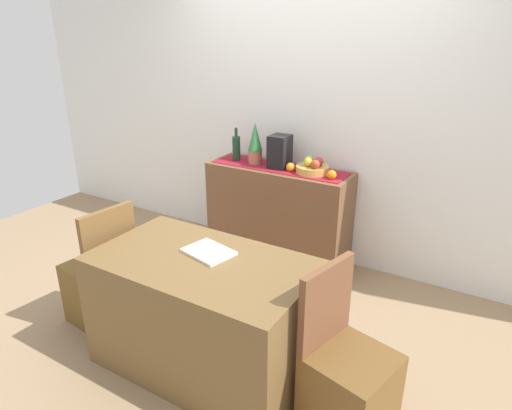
# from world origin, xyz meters

# --- Properties ---
(ground_plane) EXTENTS (6.40, 6.40, 0.02)m
(ground_plane) POSITION_xyz_m (0.00, 0.00, -0.01)
(ground_plane) COLOR #967A5A
(ground_plane) RESTS_ON ground
(room_wall_rear) EXTENTS (6.40, 0.06, 2.70)m
(room_wall_rear) POSITION_xyz_m (0.00, 1.18, 1.35)
(room_wall_rear) COLOR white
(room_wall_rear) RESTS_ON ground
(sideboard_console) EXTENTS (1.28, 0.42, 0.86)m
(sideboard_console) POSITION_xyz_m (-0.14, 0.92, 0.43)
(sideboard_console) COLOR brown
(sideboard_console) RESTS_ON ground
(table_runner) EXTENTS (1.20, 0.32, 0.01)m
(table_runner) POSITION_xyz_m (-0.14, 0.92, 0.87)
(table_runner) COLOR maroon
(table_runner) RESTS_ON sideboard_console
(fruit_bowl) EXTENTS (0.27, 0.27, 0.06)m
(fruit_bowl) POSITION_xyz_m (0.18, 0.92, 0.90)
(fruit_bowl) COLOR gold
(fruit_bowl) RESTS_ON table_runner
(apple_center) EXTENTS (0.07, 0.07, 0.07)m
(apple_center) POSITION_xyz_m (0.13, 0.95, 0.97)
(apple_center) COLOR #88A33F
(apple_center) RESTS_ON fruit_bowl
(apple_front) EXTENTS (0.08, 0.08, 0.08)m
(apple_front) POSITION_xyz_m (0.23, 0.94, 0.97)
(apple_front) COLOR #AB362B
(apple_front) RESTS_ON fruit_bowl
(apple_rear) EXTENTS (0.07, 0.07, 0.07)m
(apple_rear) POSITION_xyz_m (0.23, 0.85, 0.97)
(apple_rear) COLOR #AE3F25
(apple_rear) RESTS_ON fruit_bowl
(apple_left) EXTENTS (0.08, 0.08, 0.08)m
(apple_left) POSITION_xyz_m (0.15, 0.89, 0.97)
(apple_left) COLOR gold
(apple_left) RESTS_ON fruit_bowl
(wine_bottle) EXTENTS (0.07, 0.07, 0.30)m
(wine_bottle) POSITION_xyz_m (-0.57, 0.92, 0.98)
(wine_bottle) COLOR #193D25
(wine_bottle) RESTS_ON sideboard_console
(coffee_maker) EXTENTS (0.16, 0.18, 0.28)m
(coffee_maker) POSITION_xyz_m (-0.13, 0.92, 1.01)
(coffee_maker) COLOR black
(coffee_maker) RESTS_ON sideboard_console
(potted_plant) EXTENTS (0.13, 0.13, 0.37)m
(potted_plant) POSITION_xyz_m (-0.37, 0.92, 1.05)
(potted_plant) COLOR #B66951
(potted_plant) RESTS_ON sideboard_console
(orange_loose_far) EXTENTS (0.08, 0.08, 0.08)m
(orange_loose_far) POSITION_xyz_m (0.00, 0.87, 0.90)
(orange_loose_far) COLOR orange
(orange_loose_far) RESTS_ON sideboard_console
(orange_loose_near_bowl) EXTENTS (0.08, 0.08, 0.08)m
(orange_loose_near_bowl) POSITION_xyz_m (0.38, 0.85, 0.90)
(orange_loose_near_bowl) COLOR orange
(orange_loose_near_bowl) RESTS_ON sideboard_console
(dining_table) EXTENTS (1.30, 0.74, 0.74)m
(dining_table) POSITION_xyz_m (0.15, -0.56, 0.37)
(dining_table) COLOR brown
(dining_table) RESTS_ON ground
(open_book) EXTENTS (0.32, 0.27, 0.02)m
(open_book) POSITION_xyz_m (0.14, -0.47, 0.75)
(open_book) COLOR white
(open_book) RESTS_ON dining_table
(chair_near_window) EXTENTS (0.44, 0.44, 0.90)m
(chair_near_window) POSITION_xyz_m (-0.76, -0.56, 0.27)
(chair_near_window) COLOR brown
(chair_near_window) RESTS_ON ground
(chair_by_corner) EXTENTS (0.48, 0.48, 0.90)m
(chair_by_corner) POSITION_xyz_m (1.06, -0.55, 0.27)
(chair_by_corner) COLOR brown
(chair_by_corner) RESTS_ON ground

